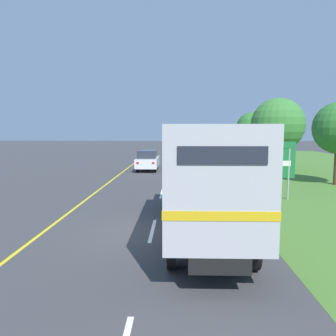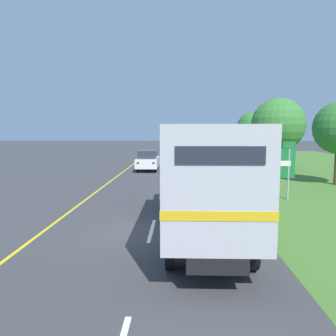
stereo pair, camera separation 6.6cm
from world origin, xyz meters
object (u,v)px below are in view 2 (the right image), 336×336
at_px(roadside_tree_mid, 278,125).
at_px(delineator_post, 277,218).
at_px(highway_sign, 275,164).
at_px(lead_car_white, 148,160).
at_px(roadside_tree_far, 252,128).
at_px(horse_trailer_truck, 203,175).

relative_size(roadside_tree_mid, delineator_post, 6.58).
height_order(roadside_tree_mid, delineator_post, roadside_tree_mid).
distance_m(highway_sign, roadside_tree_mid, 13.42).
distance_m(highway_sign, delineator_post, 5.80).
relative_size(lead_car_white, roadside_tree_far, 0.80).
distance_m(roadside_tree_mid, delineator_post, 19.21).
height_order(horse_trailer_truck, roadside_tree_mid, roadside_tree_mid).
xyz_separation_m(roadside_tree_mid, delineator_post, (-5.35, -18.13, -3.42)).
relative_size(highway_sign, roadside_tree_far, 0.53).
xyz_separation_m(highway_sign, roadside_tree_mid, (3.86, 12.67, 2.16)).
bearing_deg(lead_car_white, horse_trailer_truck, -79.03).
bearing_deg(lead_car_white, highway_sign, -57.99).
bearing_deg(horse_trailer_truck, delineator_post, 7.93).
xyz_separation_m(lead_car_white, delineator_post, (5.95, -17.35, -0.39)).
distance_m(horse_trailer_truck, lead_car_white, 18.07).
relative_size(roadside_tree_mid, roadside_tree_far, 1.15).
bearing_deg(roadside_tree_mid, roadside_tree_far, 95.45).
bearing_deg(roadside_tree_mid, delineator_post, -106.44).
bearing_deg(highway_sign, lead_car_white, 122.01).
relative_size(horse_trailer_truck, lead_car_white, 2.04).
distance_m(roadside_tree_mid, roadside_tree_far, 7.07).
bearing_deg(horse_trailer_truck, lead_car_white, 100.97).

